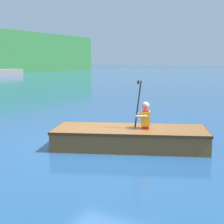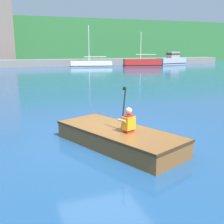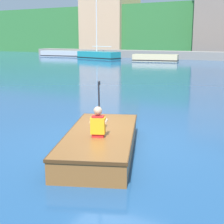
# 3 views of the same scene
# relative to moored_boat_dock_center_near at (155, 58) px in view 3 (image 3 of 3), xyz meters

# --- Properties ---
(ground_plane) EXTENTS (300.00, 300.00, 0.00)m
(ground_plane) POSITION_rel_moored_boat_dock_center_near_xyz_m (10.24, -27.53, -0.33)
(ground_plane) COLOR navy
(waterfront_warehouse_left) EXTENTS (7.63, 7.46, 12.37)m
(waterfront_warehouse_left) POSITION_rel_moored_boat_dock_center_near_xyz_m (-14.09, 14.83, 5.86)
(waterfront_warehouse_left) COLOR tan
(waterfront_warehouse_left) RESTS_ON ground
(moored_boat_dock_center_near) EXTENTS (5.00, 2.49, 0.72)m
(moored_boat_dock_center_near) POSITION_rel_moored_boat_dock_center_near_xyz_m (0.00, 0.00, 0.00)
(moored_boat_dock_center_near) COLOR #CCB789
(moored_boat_dock_center_near) RESTS_ON ground
(moored_boat_dock_center_far) EXTENTS (5.93, 2.65, 0.77)m
(moored_boat_dock_center_far) POSITION_rel_moored_boat_dock_center_near_xyz_m (-14.41, 2.68, 0.02)
(moored_boat_dock_center_far) COLOR #9EA3A8
(moored_boat_dock_center_far) RESTS_ON ground
(moored_boat_dock_east_inner) EXTENTS (5.84, 2.97, 6.85)m
(moored_boat_dock_east_inner) POSITION_rel_moored_boat_dock_center_near_xyz_m (-7.46, 0.53, 0.09)
(moored_boat_dock_east_inner) COLOR #197A84
(moored_boat_dock_east_inner) RESTS_ON ground
(rowboat_foreground) EXTENTS (2.73, 3.87, 0.47)m
(rowboat_foreground) POSITION_rel_moored_boat_dock_center_near_xyz_m (10.39, -28.15, -0.07)
(rowboat_foreground) COLOR brown
(rowboat_foreground) RESTS_ON ground
(person_paddler) EXTENTS (0.43, 0.43, 1.13)m
(person_paddler) POSITION_rel_moored_boat_dock_center_near_xyz_m (10.55, -28.52, 0.42)
(person_paddler) COLOR red
(person_paddler) RESTS_ON rowboat_foreground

